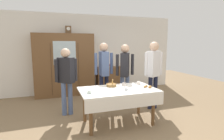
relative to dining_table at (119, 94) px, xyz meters
name	(u,v)px	position (x,y,z in m)	size (l,w,h in m)	color
ground_plane	(115,119)	(0.00, 0.23, -0.65)	(12.00, 12.00, 0.00)	#846B4C
back_wall	(90,54)	(0.00, 2.88, 0.70)	(6.40, 0.10, 2.70)	silver
dining_table	(119,94)	(0.00, 0.00, 0.00)	(1.61, 0.94, 0.76)	brown
wall_cabinet	(65,65)	(-0.90, 2.59, 0.37)	(1.90, 0.46, 2.03)	brown
mantel_clock	(68,30)	(-0.75, 2.59, 1.50)	(0.18, 0.11, 0.24)	brown
bookshelf_low	(110,79)	(0.68, 2.64, -0.21)	(0.97, 0.35, 0.88)	brown
book_stack	(110,66)	(0.68, 2.64, 0.27)	(0.16, 0.21, 0.09)	#B29333
tea_cup_back_edge	(89,92)	(-0.64, -0.09, 0.14)	(0.13, 0.13, 0.06)	silver
tea_cup_near_left	(124,84)	(0.25, 0.31, 0.14)	(0.13, 0.13, 0.06)	white
tea_cup_near_right	(139,83)	(0.62, 0.30, 0.14)	(0.13, 0.13, 0.06)	white
tea_cup_far_left	(126,89)	(0.13, -0.08, 0.14)	(0.13, 0.13, 0.06)	white
bread_basket	(111,85)	(-0.06, 0.31, 0.14)	(0.24, 0.24, 0.16)	#9E7542
pastry_plate	(148,87)	(0.64, -0.08, 0.12)	(0.28, 0.28, 0.05)	white
spoon_back_edge	(118,92)	(-0.10, -0.22, 0.11)	(0.12, 0.02, 0.01)	silver
spoon_mid_left	(101,92)	(-0.40, -0.09, 0.11)	(0.12, 0.02, 0.01)	silver
person_behind_table_left	(66,75)	(-0.99, 0.88, 0.32)	(0.52, 0.39, 1.60)	slate
person_near_right_end	(153,68)	(1.18, 0.58, 0.43)	(0.52, 0.33, 1.76)	#191E38
person_by_cabinet	(125,69)	(0.56, 0.98, 0.38)	(0.52, 0.41, 1.69)	slate
person_beside_shelf	(104,68)	(0.03, 1.19, 0.41)	(0.52, 0.36, 1.73)	#191E38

